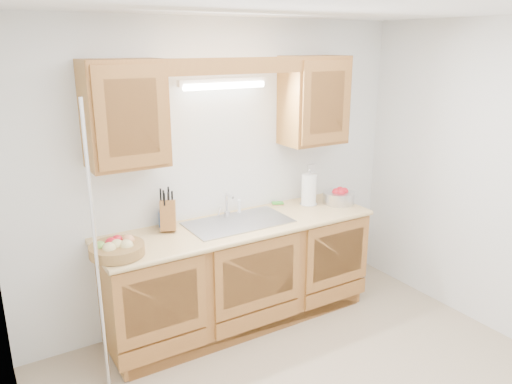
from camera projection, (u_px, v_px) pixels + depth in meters
room at (337, 227)px, 2.96m from camera, size 3.52×3.50×2.50m
base_cabinets at (239, 274)px, 4.18m from camera, size 2.20×0.60×0.86m
countertop at (240, 226)px, 4.04m from camera, size 2.30×0.63×0.04m
upper_cabinet_left at (124, 114)px, 3.48m from camera, size 0.55×0.33×0.75m
upper_cabinet_right at (314, 100)px, 4.30m from camera, size 0.55×0.33×0.75m
valance at (238, 66)px, 3.68m from camera, size 2.20×0.05×0.12m
fluorescent_fixture at (224, 83)px, 3.91m from camera, size 0.76×0.08×0.08m
sink at (238, 231)px, 4.07m from camera, size 0.84×0.46×0.36m
wire_shelf_pole at (96, 254)px, 3.20m from camera, size 0.03×0.03×2.00m
outlet_plate at (311, 171)px, 4.69m from camera, size 0.08×0.01×0.12m
fruit_basket at (117, 248)px, 3.42m from camera, size 0.38×0.38×0.12m
knife_block at (168, 215)px, 3.87m from camera, size 0.19×0.23×0.34m
orange_canister at (165, 215)px, 3.93m from camera, size 0.08×0.08×0.20m
soap_bottle at (164, 215)px, 3.95m from camera, size 0.11×0.11×0.19m
sponge at (278, 203)px, 4.51m from camera, size 0.12×0.10×0.02m
paper_towel at (309, 190)px, 4.46m from camera, size 0.16×0.16×0.33m
apple_bowl at (339, 197)px, 4.52m from camera, size 0.37×0.37×0.15m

